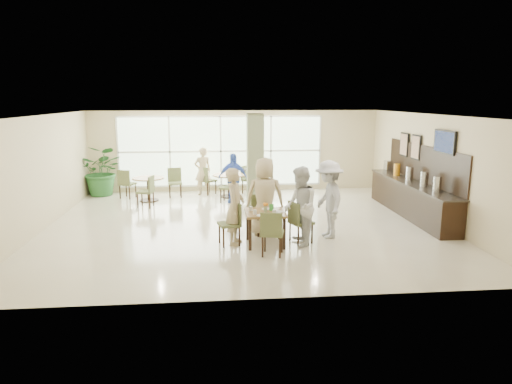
{
  "coord_description": "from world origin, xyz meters",
  "views": [
    {
      "loc": [
        -0.75,
        -11.38,
        3.2
      ],
      "look_at": [
        0.2,
        -1.2,
        1.1
      ],
      "focal_mm": 32.0,
      "sensor_mm": 36.0,
      "label": 1
    }
  ],
  "objects": [
    {
      "name": "adult_b",
      "position": [
        0.58,
        3.37,
        0.75
      ],
      "size": [
        0.86,
        1.49,
        1.51
      ],
      "primitive_type": "imported",
      "rotation": [
        0.0,
        0.0,
        -1.38
      ],
      "color": "white",
      "rests_on": "ground"
    },
    {
      "name": "teen_standing",
      "position": [
        1.88,
        -1.28,
        0.91
      ],
      "size": [
        0.77,
        1.23,
        1.82
      ],
      "primitive_type": "imported",
      "rotation": [
        0.0,
        0.0,
        -1.49
      ],
      "color": "#B5B5B8",
      "rests_on": "ground"
    },
    {
      "name": "chairs_main_table",
      "position": [
        0.39,
        -1.63,
        0.47
      ],
      "size": [
        2.18,
        2.07,
        0.95
      ],
      "color": "#5E6537",
      "rests_on": "ground"
    },
    {
      "name": "buffet_counter",
      "position": [
        4.7,
        0.51,
        0.55
      ],
      "size": [
        0.64,
        4.7,
        1.95
      ],
      "color": "black",
      "rests_on": "ground"
    },
    {
      "name": "adult_a",
      "position": [
        -0.17,
        2.6,
        0.77
      ],
      "size": [
        0.99,
        0.68,
        1.55
      ],
      "primitive_type": "imported",
      "rotation": [
        0.0,
        0.0,
        -0.19
      ],
      "color": "#466AD4",
      "rests_on": "ground"
    },
    {
      "name": "framed_art_a",
      "position": [
        4.95,
        1.0,
        1.85
      ],
      "size": [
        0.05,
        0.55,
        0.7
      ],
      "color": "black",
      "rests_on": "ground"
    },
    {
      "name": "round_table_right",
      "position": [
        -0.25,
        3.45,
        0.57
      ],
      "size": [
        1.1,
        1.1,
        0.75
      ],
      "color": "brown",
      "rests_on": "ground"
    },
    {
      "name": "window_bank",
      "position": [
        -0.5,
        4.46,
        1.4
      ],
      "size": [
        7.0,
        0.04,
        7.0
      ],
      "color": "silver",
      "rests_on": "ground"
    },
    {
      "name": "main_table",
      "position": [
        0.36,
        -1.69,
        0.65
      ],
      "size": [
        0.88,
        0.88,
        0.75
      ],
      "color": "brown",
      "rests_on": "ground"
    },
    {
      "name": "room_shell",
      "position": [
        0.0,
        0.0,
        1.7
      ],
      "size": [
        10.0,
        10.0,
        10.0
      ],
      "color": "white",
      "rests_on": "ground"
    },
    {
      "name": "potted_plant",
      "position": [
        -4.46,
        4.07,
        0.84
      ],
      "size": [
        1.79,
        1.79,
        1.68
      ],
      "primitive_type": "imported",
      "rotation": [
        0.0,
        0.0,
        -0.21
      ],
      "color": "#245C27",
      "rests_on": "ground"
    },
    {
      "name": "round_table_left",
      "position": [
        -2.83,
        3.07,
        0.55
      ],
      "size": [
        1.0,
        1.0,
        0.75
      ],
      "color": "brown",
      "rests_on": "ground"
    },
    {
      "name": "chairs_table_left",
      "position": [
        -2.8,
        3.1,
        0.47
      ],
      "size": [
        2.08,
        1.93,
        0.95
      ],
      "color": "#5E6537",
      "rests_on": "ground"
    },
    {
      "name": "wall_tv",
      "position": [
        4.94,
        -0.6,
        2.15
      ],
      "size": [
        0.06,
        1.0,
        0.58
      ],
      "color": "black",
      "rests_on": "ground"
    },
    {
      "name": "teen_far",
      "position": [
        0.44,
        -0.93,
        0.93
      ],
      "size": [
        0.96,
        0.59,
        1.86
      ],
      "primitive_type": "imported",
      "rotation": [
        0.0,
        0.0,
        3.03
      ],
      "color": "tan",
      "rests_on": "ground"
    },
    {
      "name": "column",
      "position": [
        0.4,
        1.2,
        1.4
      ],
      "size": [
        0.45,
        0.45,
        2.8
      ],
      "primitive_type": "cube",
      "color": "#7B7F58",
      "rests_on": "ground"
    },
    {
      "name": "framed_art_b",
      "position": [
        4.95,
        1.8,
        1.85
      ],
      "size": [
        0.05,
        0.55,
        0.7
      ],
      "color": "black",
      "rests_on": "ground"
    },
    {
      "name": "teen_left",
      "position": [
        -0.3,
        -1.57,
        0.86
      ],
      "size": [
        0.56,
        0.71,
        1.72
      ],
      "primitive_type": "imported",
      "rotation": [
        0.0,
        0.0,
        1.31
      ],
      "color": "tan",
      "rests_on": "ground"
    },
    {
      "name": "ground",
      "position": [
        0.0,
        0.0,
        0.0
      ],
      "size": [
        10.0,
        10.0,
        0.0
      ],
      "primitive_type": "plane",
      "color": "beige",
      "rests_on": "ground"
    },
    {
      "name": "tabletop_clutter",
      "position": [
        0.34,
        -1.74,
        0.81
      ],
      "size": [
        0.73,
        0.78,
        0.21
      ],
      "color": "white",
      "rests_on": "main_table"
    },
    {
      "name": "adult_standing",
      "position": [
        -1.12,
        3.86,
        0.81
      ],
      "size": [
        0.68,
        0.55,
        1.61
      ],
      "primitive_type": "imported",
      "rotation": [
        0.0,
        0.0,
        3.46
      ],
      "color": "tan",
      "rests_on": "ground"
    },
    {
      "name": "chairs_table_right",
      "position": [
        -0.27,
        3.5,
        0.47
      ],
      "size": [
        2.05,
        1.9,
        0.95
      ],
      "color": "#5E6537",
      "rests_on": "ground"
    },
    {
      "name": "teen_right",
      "position": [
        1.11,
        -1.81,
        0.88
      ],
      "size": [
        0.68,
        0.87,
        1.76
      ],
      "primitive_type": "imported",
      "rotation": [
        0.0,
        0.0,
        -1.56
      ],
      "color": "white",
      "rests_on": "ground"
    }
  ]
}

